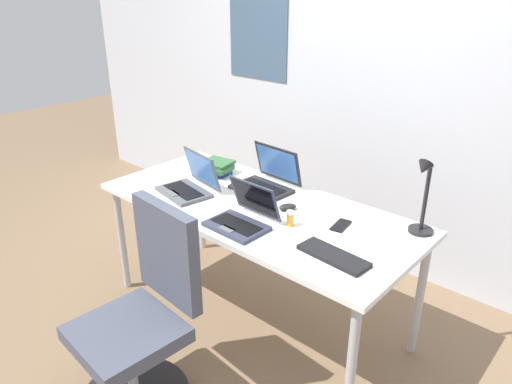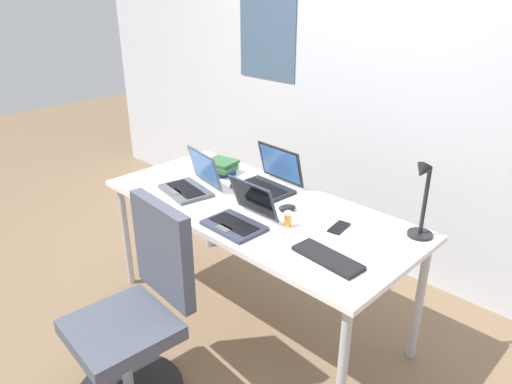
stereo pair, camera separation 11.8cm
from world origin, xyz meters
name	(u,v)px [view 1 (the left image)]	position (x,y,z in m)	size (l,w,h in m)	color
ground_plane	(256,315)	(0.00, 0.00, 0.00)	(12.00, 12.00, 0.00)	#7A6047
wall_back	(367,74)	(0.00, 1.10, 1.30)	(6.00, 0.13, 2.60)	silver
desk	(256,215)	(0.00, 0.00, 0.68)	(1.80, 0.80, 0.74)	white
desk_lamp	(423,197)	(0.80, 0.28, 0.94)	(0.12, 0.18, 0.40)	black
laptop_by_keyboard	(266,181)	(-0.11, 0.21, 0.79)	(0.35, 0.31, 0.24)	#232326
laptop_front_right	(189,185)	(-0.41, -0.12, 0.79)	(0.35, 0.32, 0.23)	#515459
laptop_far_corner	(242,217)	(0.10, -0.22, 0.78)	(0.30, 0.28, 0.21)	#33384C
external_keyboard	(333,256)	(0.61, -0.18, 0.75)	(0.33, 0.12, 0.02)	black
computer_mouse	(288,207)	(0.16, 0.07, 0.76)	(0.06, 0.10, 0.03)	black
cell_phone	(341,225)	(0.48, 0.10, 0.74)	(0.06, 0.14, 0.01)	black
pill_bottle	(290,218)	(0.28, -0.06, 0.78)	(0.04, 0.04, 0.08)	gold
book_stack	(217,167)	(-0.49, 0.19, 0.78)	(0.22, 0.20, 0.08)	navy
office_chair	(142,328)	(0.00, -0.80, 0.40)	(0.52, 0.55, 0.97)	black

